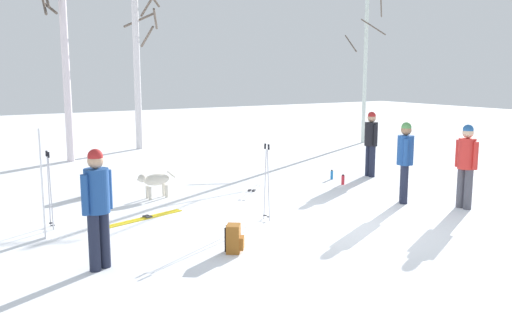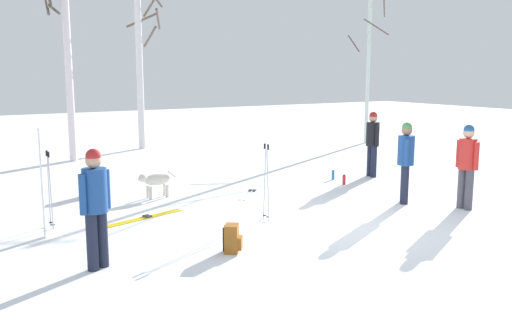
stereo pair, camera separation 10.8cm
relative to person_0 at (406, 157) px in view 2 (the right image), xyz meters
name	(u,v)px [view 2 (the right image)]	position (x,y,z in m)	size (l,w,h in m)	color
ground_plane	(344,227)	(-2.26, -0.77, -0.98)	(60.00, 60.00, 0.00)	white
person_0	(406,157)	(0.00, 0.00, 0.00)	(0.39, 0.41, 1.72)	#1E2338
person_1	(95,201)	(-6.58, -0.58, 0.00)	(0.48, 0.34, 1.72)	#1E2338
person_2	(373,140)	(1.43, 2.55, 0.00)	(0.34, 0.51, 1.72)	#1E2338
person_3	(467,161)	(0.69, -0.98, 0.00)	(0.34, 0.52, 1.72)	#4C4C56
dog	(155,181)	(-4.35, 3.13, -0.59)	(0.90, 0.24, 0.57)	beige
ski_pair_planted_0	(42,184)	(-6.98, 1.32, -0.06)	(0.03, 0.16, 1.85)	white
ski_pair_lying_0	(145,218)	(-5.12, 1.64, -0.97)	(1.65, 0.62, 0.05)	yellow
ski_pair_lying_1	(252,192)	(-2.24, 2.55, -0.97)	(1.32, 1.32, 0.05)	white
ski_poles_0	(50,187)	(-6.76, 1.89, -0.24)	(0.07, 0.27, 1.38)	#B2B2BC
ski_poles_1	(266,180)	(-3.20, 0.37, -0.21)	(0.07, 0.22, 1.44)	#B2B2BC
backpack_0	(232,239)	(-4.62, -0.94, -0.77)	(0.34, 0.34, 0.44)	#99591E
backpack_1	(90,187)	(-5.55, 4.03, -0.77)	(0.33, 0.31, 0.44)	black
water_bottle_0	(344,180)	(0.12, 2.10, -0.86)	(0.08, 0.08, 0.25)	red
water_bottle_1	(333,175)	(0.30, 2.76, -0.86)	(0.07, 0.07, 0.25)	#1E72BF
birch_tree_4	(66,35)	(-4.83, 9.16, 2.85)	(1.43, 1.39, 7.32)	silver
birch_tree_5	(141,61)	(-1.99, 10.71, 2.14)	(1.15, 1.77, 5.78)	silver
birch_tree_6	(368,57)	(5.95, 7.82, 2.29)	(1.55, 1.57, 6.23)	silver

